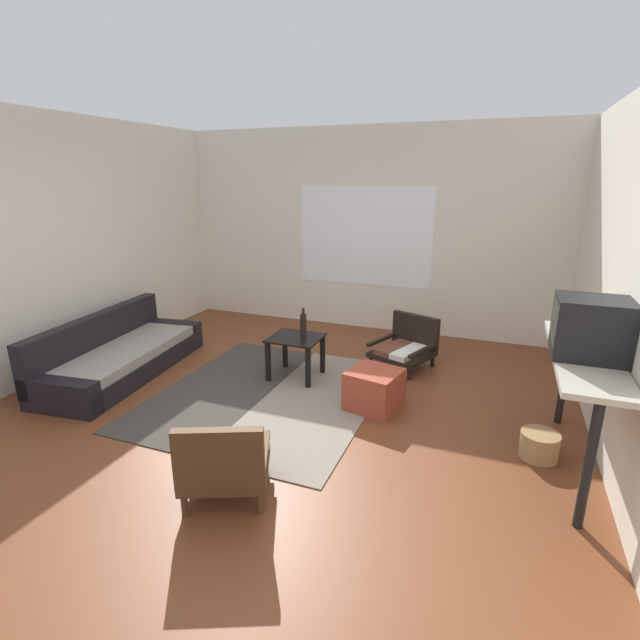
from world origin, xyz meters
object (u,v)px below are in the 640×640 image
at_px(ottoman_orange, 374,390).
at_px(console_shelf, 582,367).
at_px(couch, 120,355).
at_px(coffee_table, 296,346).
at_px(clay_vase, 581,323).
at_px(armchair_striped_foreground, 224,463).
at_px(armchair_by_window, 406,345).
at_px(glass_bottle, 303,325).
at_px(wicker_basket, 539,445).
at_px(crt_television, 591,328).

bearing_deg(ottoman_orange, console_shelf, -12.97).
height_order(couch, ottoman_orange, couch).
bearing_deg(coffee_table, clay_vase, -8.45).
bearing_deg(coffee_table, armchair_striped_foreground, -79.11).
relative_size(couch, armchair_by_window, 2.81).
bearing_deg(couch, ottoman_orange, 4.10).
bearing_deg(armchair_by_window, ottoman_orange, -93.29).
relative_size(coffee_table, console_shelf, 0.35).
bearing_deg(armchair_striped_foreground, glass_bottle, 98.52).
height_order(coffee_table, wicker_basket, coffee_table).
height_order(armchair_striped_foreground, ottoman_orange, armchair_striped_foreground).
height_order(armchair_by_window, glass_bottle, glass_bottle).
bearing_deg(ottoman_orange, armchair_by_window, 86.71).
height_order(armchair_striped_foreground, console_shelf, console_shelf).
xyz_separation_m(armchair_striped_foreground, glass_bottle, (-0.30, 2.01, 0.31)).
height_order(armchair_by_window, clay_vase, clay_vase).
bearing_deg(coffee_table, couch, -162.46).
distance_m(armchair_by_window, ottoman_orange, 1.14).
xyz_separation_m(clay_vase, wicker_basket, (-0.19, -0.33, -0.90)).
bearing_deg(console_shelf, wicker_basket, 169.12).
relative_size(armchair_striped_foreground, ottoman_orange, 1.65).
height_order(ottoman_orange, glass_bottle, glass_bottle).
xyz_separation_m(coffee_table, glass_bottle, (0.08, 0.02, 0.24)).
distance_m(crt_television, wicker_basket, 1.01).
relative_size(crt_television, glass_bottle, 1.45).
bearing_deg(armchair_by_window, clay_vase, -37.12).
distance_m(clay_vase, wicker_basket, 0.98).
distance_m(ottoman_orange, glass_bottle, 1.04).
bearing_deg(clay_vase, glass_bottle, 170.84).
distance_m(armchair_by_window, wicker_basket, 1.97).
relative_size(ottoman_orange, glass_bottle, 1.40).
relative_size(console_shelf, glass_bottle, 4.77).
relative_size(couch, clay_vase, 6.66).
distance_m(armchair_striped_foreground, console_shelf, 2.53).
xyz_separation_m(couch, ottoman_orange, (2.79, 0.20, -0.01)).
bearing_deg(couch, wicker_basket, -1.71).
distance_m(armchair_by_window, armchair_striped_foreground, 2.83).
xyz_separation_m(crt_television, glass_bottle, (-2.44, 0.83, -0.50)).
xyz_separation_m(couch, crt_television, (4.35, -0.23, 0.89)).
bearing_deg(crt_television, coffee_table, 162.26).
bearing_deg(clay_vase, couch, -177.31).
distance_m(couch, armchair_by_window, 3.15).
relative_size(coffee_table, crt_television, 1.16).
bearing_deg(glass_bottle, armchair_by_window, 38.38).
bearing_deg(armchair_by_window, couch, -154.82).
bearing_deg(wicker_basket, ottoman_orange, 166.75).
xyz_separation_m(crt_television, wicker_basket, (-0.19, 0.10, -0.99)).
xyz_separation_m(armchair_by_window, console_shelf, (1.50, -1.50, 0.54)).
xyz_separation_m(glass_bottle, wicker_basket, (2.25, -0.72, -0.48)).
xyz_separation_m(armchair_by_window, clay_vase, (1.50, -1.14, 0.76)).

